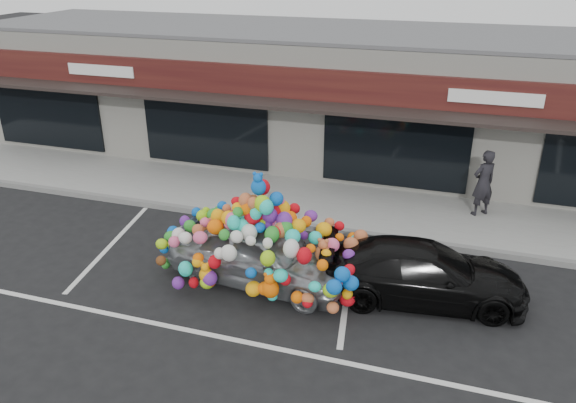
% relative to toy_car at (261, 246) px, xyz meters
% --- Properties ---
extents(ground, '(90.00, 90.00, 0.00)m').
position_rel_toy_car_xyz_m(ground, '(-0.93, 0.19, -0.86)').
color(ground, black).
rests_on(ground, ground).
extents(shop_building, '(24.00, 7.20, 4.31)m').
position_rel_toy_car_xyz_m(shop_building, '(-0.93, 8.63, 1.30)').
color(shop_building, white).
rests_on(shop_building, ground).
extents(sidewalk, '(26.00, 3.00, 0.15)m').
position_rel_toy_car_xyz_m(sidewalk, '(-0.93, 4.19, -0.79)').
color(sidewalk, gray).
rests_on(sidewalk, ground).
extents(kerb, '(26.00, 0.18, 0.16)m').
position_rel_toy_car_xyz_m(kerb, '(-0.93, 2.69, -0.79)').
color(kerb, slate).
rests_on(kerb, ground).
extents(parking_stripe_left, '(0.73, 4.37, 0.01)m').
position_rel_toy_car_xyz_m(parking_stripe_left, '(-4.13, 0.39, -0.86)').
color(parking_stripe_left, silver).
rests_on(parking_stripe_left, ground).
extents(parking_stripe_mid, '(0.73, 4.37, 0.01)m').
position_rel_toy_car_xyz_m(parking_stripe_mid, '(1.87, 0.39, -0.86)').
color(parking_stripe_mid, silver).
rests_on(parking_stripe_mid, ground).
extents(lane_line, '(14.00, 0.12, 0.01)m').
position_rel_toy_car_xyz_m(lane_line, '(1.07, -2.11, -0.86)').
color(lane_line, silver).
rests_on(lane_line, ground).
extents(toy_car, '(2.97, 4.55, 2.55)m').
position_rel_toy_car_xyz_m(toy_car, '(0.00, 0.00, 0.00)').
color(toy_car, gray).
rests_on(toy_car, ground).
extents(black_sedan, '(2.29, 4.42, 1.23)m').
position_rel_toy_car_xyz_m(black_sedan, '(3.43, 0.38, -0.25)').
color(black_sedan, black).
rests_on(black_sedan, ground).
extents(pedestrian_a, '(0.79, 0.75, 1.82)m').
position_rel_toy_car_xyz_m(pedestrian_a, '(4.56, 4.69, 0.20)').
color(pedestrian_a, black).
rests_on(pedestrian_a, sidewalk).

